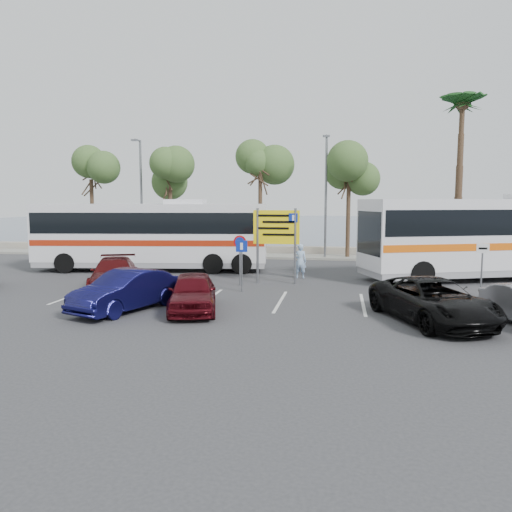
% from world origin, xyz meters
% --- Properties ---
extents(ground, '(120.00, 120.00, 0.00)m').
position_xyz_m(ground, '(0.00, 0.00, 0.00)').
color(ground, '#313134').
rests_on(ground, ground).
extents(kerb_strip, '(44.00, 2.40, 0.15)m').
position_xyz_m(kerb_strip, '(0.00, 14.00, 0.07)').
color(kerb_strip, gray).
rests_on(kerb_strip, ground).
extents(seawall, '(48.00, 0.80, 0.60)m').
position_xyz_m(seawall, '(0.00, 16.00, 0.30)').
color(seawall, gray).
rests_on(seawall, ground).
extents(sea, '(140.00, 140.00, 0.00)m').
position_xyz_m(sea, '(0.00, 60.00, 0.01)').
color(sea, '#45586F').
rests_on(sea, ground).
extents(tree_far_left, '(3.20, 3.20, 7.60)m').
position_xyz_m(tree_far_left, '(-14.00, 14.00, 6.33)').
color(tree_far_left, '#382619').
rests_on(tree_far_left, kerb_strip).
extents(tree_left, '(3.20, 3.20, 7.20)m').
position_xyz_m(tree_left, '(-8.00, 14.00, 6.00)').
color(tree_left, '#382619').
rests_on(tree_left, kerb_strip).
extents(tree_mid, '(3.20, 3.20, 8.00)m').
position_xyz_m(tree_mid, '(-1.50, 14.00, 6.65)').
color(tree_mid, '#382619').
rests_on(tree_mid, kerb_strip).
extents(tree_right, '(3.20, 3.20, 7.40)m').
position_xyz_m(tree_right, '(4.50, 14.00, 6.17)').
color(tree_right, '#382619').
rests_on(tree_right, kerb_strip).
extents(palm_tree, '(4.80, 4.80, 11.20)m').
position_xyz_m(palm_tree, '(11.50, 14.00, 9.87)').
color(palm_tree, '#382619').
rests_on(palm_tree, kerb_strip).
extents(street_lamp_left, '(0.45, 1.15, 8.01)m').
position_xyz_m(street_lamp_left, '(-10.00, 13.52, 4.60)').
color(street_lamp_left, slate).
rests_on(street_lamp_left, kerb_strip).
extents(street_lamp_right, '(0.45, 1.15, 8.01)m').
position_xyz_m(street_lamp_right, '(3.00, 13.52, 4.60)').
color(street_lamp_right, slate).
rests_on(street_lamp_right, kerb_strip).
extents(direction_sign, '(2.20, 0.12, 3.60)m').
position_xyz_m(direction_sign, '(1.00, 3.20, 2.43)').
color(direction_sign, slate).
rests_on(direction_sign, ground).
extents(sign_no_stop, '(0.60, 0.08, 2.35)m').
position_xyz_m(sign_no_stop, '(-0.60, 2.38, 1.58)').
color(sign_no_stop, slate).
rests_on(sign_no_stop, ground).
extents(sign_parking, '(0.50, 0.07, 2.25)m').
position_xyz_m(sign_parking, '(-0.20, 0.79, 1.47)').
color(sign_parking, slate).
rests_on(sign_parking, ground).
extents(sign_taxi, '(0.50, 0.07, 2.20)m').
position_xyz_m(sign_taxi, '(9.80, 1.49, 1.42)').
color(sign_taxi, slate).
rests_on(sign_taxi, ground).
extents(lane_markings, '(12.02, 4.20, 0.01)m').
position_xyz_m(lane_markings, '(-1.14, -1.00, 0.00)').
color(lane_markings, silver).
rests_on(lane_markings, ground).
extents(coach_bus_left, '(13.14, 4.45, 4.02)m').
position_xyz_m(coach_bus_left, '(-6.50, 6.50, 1.86)').
color(coach_bus_left, silver).
rests_on(coach_bus_left, ground).
extents(coach_bus_right, '(13.94, 7.58, 4.30)m').
position_xyz_m(coach_bus_right, '(11.79, 6.50, 1.99)').
color(coach_bus_right, silver).
rests_on(coach_bus_right, ground).
extents(car_blue, '(3.00, 4.70, 1.46)m').
position_xyz_m(car_blue, '(-3.60, -3.50, 0.73)').
color(car_blue, '#0E0D41').
rests_on(car_blue, ground).
extents(car_maroon, '(3.46, 5.14, 1.38)m').
position_xyz_m(car_maroon, '(-6.00, 0.57, 0.69)').
color(car_maroon, '#4F0D0E').
rests_on(car_maroon, ground).
extents(car_red, '(2.59, 4.36, 1.39)m').
position_xyz_m(car_red, '(-1.20, -3.23, 0.70)').
color(car_red, '#4D0B12').
rests_on(car_red, ground).
extents(suv_black, '(4.17, 5.70, 1.44)m').
position_xyz_m(suv_black, '(7.00, -3.50, 0.72)').
color(suv_black, black).
rests_on(suv_black, ground).
extents(pedestrian_near, '(0.65, 0.43, 1.76)m').
position_xyz_m(pedestrian_near, '(2.00, 5.00, 0.88)').
color(pedestrian_near, '#9CBCE3').
rests_on(pedestrian_near, ground).
extents(pedestrian_far, '(0.65, 0.81, 1.58)m').
position_xyz_m(pedestrian_far, '(11.00, 6.50, 0.79)').
color(pedestrian_far, '#353C4F').
rests_on(pedestrian_far, ground).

